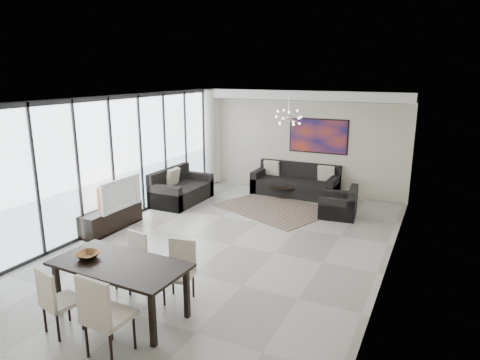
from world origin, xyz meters
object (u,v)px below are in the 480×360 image
Objects in this scene: sofa_main at (296,184)px; dining_table at (120,268)px; tv_console at (111,219)px; coffee_table at (285,189)px; television at (117,193)px.

sofa_main reaches higher than dining_table.
tv_console is 3.65m from dining_table.
dining_table reaches higher than coffee_table.
sofa_main reaches higher than tv_console.
dining_table is (-0.02, -6.75, 0.54)m from coffee_table.
dining_table is (2.53, -2.59, 0.47)m from tv_console.
tv_console reaches higher than coffee_table.
coffee_table is 4.80m from television.
coffee_table is 4.89m from tv_console.
tv_console is at bearing -121.56° from coffee_table.
sofa_main is 1.50× the size of tv_console.
television reaches higher than coffee_table.
tv_console is (-2.77, -4.44, -0.04)m from sofa_main.
television is at bearing 131.83° from dining_table.
television reaches higher than dining_table.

